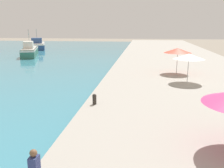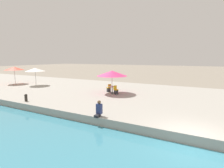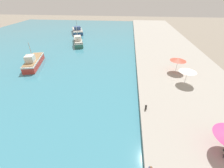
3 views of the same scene
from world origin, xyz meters
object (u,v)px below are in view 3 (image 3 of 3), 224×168
Objects in this scene: cafe_umbrella_white at (188,70)px; mooring_bollard at (146,107)px; fishing_boat_near at (33,62)px; cafe_umbrella_striped at (178,59)px; fishing_boat_far at (77,31)px; fishing_boat_mid at (78,41)px.

cafe_umbrella_white is 9.93m from mooring_bollard.
fishing_boat_near is 27.80m from cafe_umbrella_striped.
cafe_umbrella_striped is (-0.40, 4.07, 0.09)m from cafe_umbrella_white.
cafe_umbrella_white is at bearing -84.38° from cafe_umbrella_striped.
fishing_boat_far is 14.47× the size of mooring_bollard.
mooring_bollard is at bearing -133.49° from cafe_umbrella_white.
cafe_umbrella_white is at bearing 46.51° from mooring_bollard.
cafe_umbrella_striped is (27.73, -0.58, 1.91)m from fishing_boat_near.
fishing_boat_near is 12.79× the size of mooring_bollard.
fishing_boat_mid is 13.57m from fishing_boat_far.
cafe_umbrella_white is (23.70, -20.39, 1.84)m from fishing_boat_mid.
cafe_umbrella_striped is 4.18× the size of mooring_bollard.
fishing_boat_far is at bearing 117.70° from mooring_bollard.
fishing_boat_near is at bearing 170.62° from cafe_umbrella_white.
fishing_boat_far is 45.60m from mooring_bollard.
mooring_bollard is (-6.72, -7.08, -1.85)m from cafe_umbrella_white.
fishing_boat_mid is 31.32m from cafe_umbrella_white.
fishing_boat_near reaches higher than fishing_boat_mid.
fishing_boat_near is 24.42m from mooring_bollard.
cafe_umbrella_striped is (23.30, -16.33, 1.93)m from fishing_boat_mid.
fishing_boat_far is (0.22, 28.64, -0.05)m from fishing_boat_near.
cafe_umbrella_striped reaches higher than cafe_umbrella_white.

